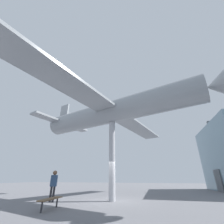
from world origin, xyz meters
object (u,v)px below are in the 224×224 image
plaza_bench (51,200)px  suspended_airplane (114,111)px  support_pylon_central (112,158)px  visitor_person (54,183)px

plaza_bench → suspended_airplane: bearing=146.3°
support_pylon_central → suspended_airplane: size_ratio=0.27×
support_pylon_central → plaza_bench: support_pylon_central is taller
support_pylon_central → suspended_airplane: (0.05, 0.16, 3.71)m
support_pylon_central → visitor_person: (1.44, -3.64, -1.67)m
suspended_airplane → visitor_person: suspended_airplane is taller
suspended_airplane → support_pylon_central: bearing=-90.0°
suspended_airplane → visitor_person: (1.39, -3.80, -5.38)m
suspended_airplane → plaza_bench: 7.39m
visitor_person → suspended_airplane: bearing=0.1°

